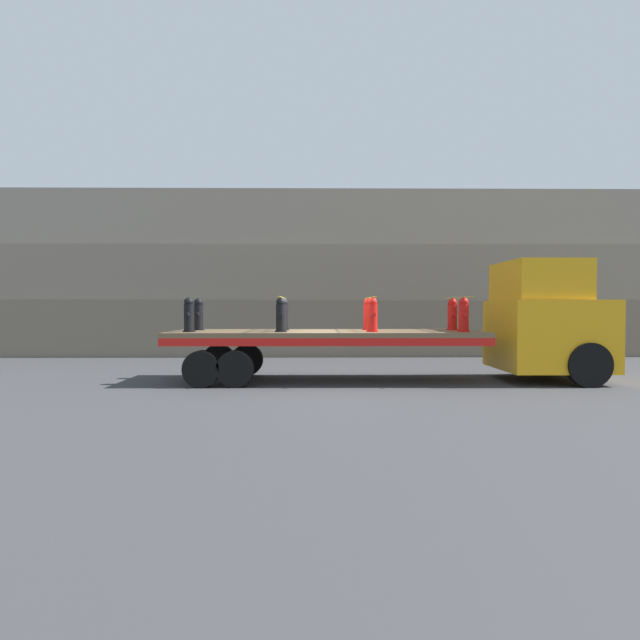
# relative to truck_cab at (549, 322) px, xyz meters

# --- Properties ---
(ground_plane) EXTENTS (120.00, 120.00, 0.00)m
(ground_plane) POSITION_rel_truck_cab_xyz_m (-6.15, 0.00, -1.61)
(ground_plane) COLOR #38383A
(rock_cliff) EXTENTS (60.00, 3.30, 6.89)m
(rock_cliff) POSITION_rel_truck_cab_xyz_m (-6.15, 8.16, 1.83)
(rock_cliff) COLOR #706656
(rock_cliff) RESTS_ON ground_plane
(truck_cab) EXTENTS (2.72, 2.71, 3.26)m
(truck_cab) POSITION_rel_truck_cab_xyz_m (0.00, 0.00, 0.00)
(truck_cab) COLOR orange
(truck_cab) RESTS_ON ground_plane
(flatbed_trailer) EXTENTS (8.43, 2.55, 1.37)m
(flatbed_trailer) POSITION_rel_truck_cab_xyz_m (-6.87, 0.00, -0.54)
(flatbed_trailer) COLOR brown
(flatbed_trailer) RESTS_ON ground_plane
(fire_hydrant_black_near_0) EXTENTS (0.33, 0.58, 0.91)m
(fire_hydrant_black_near_0) POSITION_rel_truck_cab_xyz_m (-9.77, -0.54, 0.20)
(fire_hydrant_black_near_0) COLOR black
(fire_hydrant_black_near_0) RESTS_ON flatbed_trailer
(fire_hydrant_black_far_0) EXTENTS (0.33, 0.58, 0.91)m
(fire_hydrant_black_far_0) POSITION_rel_truck_cab_xyz_m (-9.77, 0.54, 0.20)
(fire_hydrant_black_far_0) COLOR black
(fire_hydrant_black_far_0) RESTS_ON flatbed_trailer
(fire_hydrant_black_near_1) EXTENTS (0.33, 0.58, 0.91)m
(fire_hydrant_black_near_1) POSITION_rel_truck_cab_xyz_m (-7.36, -0.54, 0.20)
(fire_hydrant_black_near_1) COLOR black
(fire_hydrant_black_near_1) RESTS_ON flatbed_trailer
(fire_hydrant_black_far_1) EXTENTS (0.33, 0.58, 0.91)m
(fire_hydrant_black_far_1) POSITION_rel_truck_cab_xyz_m (-7.36, 0.54, 0.20)
(fire_hydrant_black_far_1) COLOR black
(fire_hydrant_black_far_1) RESTS_ON flatbed_trailer
(fire_hydrant_red_near_2) EXTENTS (0.33, 0.58, 0.91)m
(fire_hydrant_red_near_2) POSITION_rel_truck_cab_xyz_m (-4.94, -0.54, 0.20)
(fire_hydrant_red_near_2) COLOR red
(fire_hydrant_red_near_2) RESTS_ON flatbed_trailer
(fire_hydrant_red_far_2) EXTENTS (0.33, 0.58, 0.91)m
(fire_hydrant_red_far_2) POSITION_rel_truck_cab_xyz_m (-4.94, 0.54, 0.20)
(fire_hydrant_red_far_2) COLOR red
(fire_hydrant_red_far_2) RESTS_ON flatbed_trailer
(fire_hydrant_red_near_3) EXTENTS (0.33, 0.58, 0.91)m
(fire_hydrant_red_near_3) POSITION_rel_truck_cab_xyz_m (-2.53, -0.54, 0.20)
(fire_hydrant_red_near_3) COLOR red
(fire_hydrant_red_near_3) RESTS_ON flatbed_trailer
(fire_hydrant_red_far_3) EXTENTS (0.33, 0.58, 0.91)m
(fire_hydrant_red_far_3) POSITION_rel_truck_cab_xyz_m (-2.53, 0.54, 0.20)
(fire_hydrant_red_far_3) COLOR red
(fire_hydrant_red_far_3) RESTS_ON flatbed_trailer
(cargo_strap_rear) EXTENTS (0.05, 2.65, 0.01)m
(cargo_strap_rear) POSITION_rel_truck_cab_xyz_m (-7.36, 0.00, 0.67)
(cargo_strap_rear) COLOR yellow
(cargo_strap_rear) RESTS_ON fire_hydrant_black_near_1
(cargo_strap_middle) EXTENTS (0.05, 2.65, 0.01)m
(cargo_strap_middle) POSITION_rel_truck_cab_xyz_m (-4.94, 0.00, 0.67)
(cargo_strap_middle) COLOR yellow
(cargo_strap_middle) RESTS_ON fire_hydrant_red_near_2
(cargo_strap_front) EXTENTS (0.05, 2.65, 0.01)m
(cargo_strap_front) POSITION_rel_truck_cab_xyz_m (-2.53, 0.00, 0.67)
(cargo_strap_front) COLOR yellow
(cargo_strap_front) RESTS_ON fire_hydrant_red_near_3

